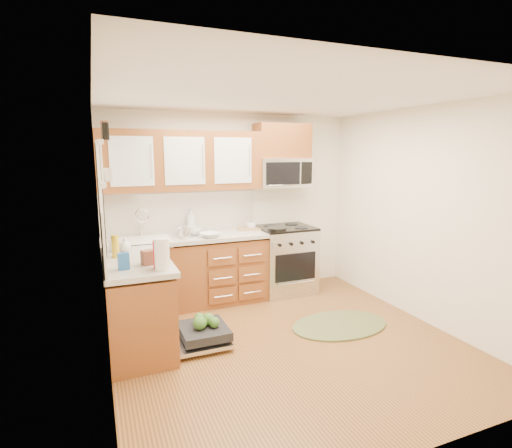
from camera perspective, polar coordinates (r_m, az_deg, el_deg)
name	(u,v)px	position (r m, az deg, el deg)	size (l,w,h in m)	color
floor	(287,342)	(4.41, 4.42, -16.49)	(3.50, 3.50, 0.00)	brown
ceiling	(290,96)	(3.98, 4.93, 17.70)	(3.50, 3.50, 0.00)	white
wall_back	(232,205)	(5.61, -3.43, 2.70)	(3.50, 0.04, 2.50)	white
wall_front	(420,275)	(2.61, 22.36, -6.73)	(3.50, 0.04, 2.50)	white
wall_left	(102,240)	(3.59, -21.16, -2.20)	(0.04, 3.50, 2.50)	white
wall_right	(423,216)	(5.04, 22.73, 1.08)	(0.04, 3.50, 2.50)	white
base_cabinet_back	(187,273)	(5.31, -9.76, -6.98)	(2.05, 0.60, 0.85)	brown
base_cabinet_left	(137,306)	(4.34, -16.58, -11.22)	(0.60, 1.25, 0.85)	brown
countertop_back	(187,238)	(5.18, -9.89, -1.98)	(2.07, 0.64, 0.05)	#B7B2A7
countertop_left	(136,261)	(4.19, -16.77, -5.14)	(0.64, 1.27, 0.05)	#B7B2A7
backsplash_back	(181,211)	(5.41, -10.67, 1.84)	(2.05, 0.02, 0.57)	#BCB5A9
backsplash_left	(102,233)	(4.11, -21.08, -1.26)	(0.02, 1.25, 0.57)	#BCB5A9
upper_cabinets	(182,161)	(5.20, -10.55, 8.88)	(2.05, 0.35, 0.75)	brown
cabinet_over_mw	(282,141)	(5.66, 3.73, 11.75)	(0.76, 0.35, 0.47)	brown
range	(285,259)	(5.73, 4.17, -5.07)	(0.76, 0.64, 0.95)	silver
microwave	(282,173)	(5.64, 3.79, 7.33)	(0.76, 0.38, 0.40)	silver
sink	(145,250)	(5.10, -15.59, -3.55)	(0.62, 0.50, 0.26)	white
dishwasher	(200,335)	(4.35, -8.00, -15.49)	(0.70, 0.60, 0.20)	silver
window	(100,199)	(4.04, -21.38, 3.41)	(0.03, 1.05, 1.05)	white
window_blind	(101,163)	(4.02, -21.33, 8.11)	(0.02, 0.96, 0.40)	white
shelf_upper	(100,142)	(3.17, -21.39, 10.83)	(0.04, 0.40, 0.03)	white
shelf_lower	(103,184)	(3.17, -21.04, 5.42)	(0.04, 0.40, 0.03)	white
rug	(340,325)	(4.86, 11.88, -13.92)	(1.17, 0.76, 0.02)	#5B663A
skillet	(277,229)	(5.29, 2.99, -0.78)	(0.26, 0.26, 0.05)	black
stock_pot	(186,233)	(5.08, -9.95, -1.29)	(0.19, 0.19, 0.11)	silver
cutting_board	(249,229)	(5.53, -0.97, -0.68)	(0.31, 0.20, 0.02)	tan
canister	(185,233)	(5.00, -10.14, -1.25)	(0.09, 0.09, 0.15)	silver
paper_towel_roll	(162,254)	(3.71, -13.29, -4.21)	(0.13, 0.13, 0.29)	white
mustard_bottle	(115,246)	(4.29, -19.46, -3.03)	(0.07, 0.07, 0.23)	gold
red_bottle	(157,254)	(3.79, -13.98, -4.22)	(0.07, 0.07, 0.26)	red
wooden_box	(149,257)	(3.94, -15.01, -4.62)	(0.14, 0.10, 0.14)	brown
blue_carton	(124,261)	(3.83, -18.40, -5.06)	(0.10, 0.06, 0.16)	#2258A2
bowl_a	(210,235)	(5.05, -6.57, -1.58)	(0.24, 0.24, 0.06)	#999999
bowl_b	(190,231)	(5.22, -9.44, -1.06)	(0.31, 0.31, 0.10)	#999999
cup	(251,226)	(5.51, -0.70, -0.28)	(0.13, 0.13, 0.10)	#999999
soap_bottle_a	(191,220)	(5.40, -9.28, 0.55)	(0.12, 0.13, 0.32)	#999999
soap_bottle_b	(114,244)	(4.54, -19.60, -2.65)	(0.08, 0.08, 0.18)	#999999
soap_bottle_c	(125,244)	(4.51, -18.25, -2.79)	(0.12, 0.12, 0.16)	#999999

